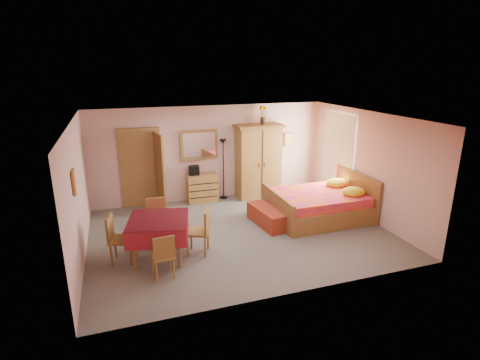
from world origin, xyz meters
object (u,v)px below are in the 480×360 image
object	(u,v)px
sunflower_vase	(263,115)
chair_west	(122,239)
bench	(267,217)
chest_of_drawers	(202,188)
floor_lamp	(223,169)
dining_table	(159,238)
wardrobe	(258,161)
chair_north	(158,221)
chair_south	(163,255)
bed	(318,197)
stereo	(194,170)
chair_east	(198,231)
wall_mirror	(199,145)

from	to	relation	value
sunflower_vase	chair_west	xyz separation A→B (m)	(-3.97, -2.76, -1.85)
bench	chest_of_drawers	bearing A→B (deg)	117.83
floor_lamp	dining_table	bearing A→B (deg)	-126.27
wardrobe	chair_north	world-z (taller)	wardrobe
chest_of_drawers	chair_south	bearing A→B (deg)	-112.98
bed	stereo	bearing A→B (deg)	142.01
dining_table	chair_west	bearing A→B (deg)	173.77
stereo	chair_east	bearing A→B (deg)	-100.82
chair_east	stereo	bearing A→B (deg)	12.40
wall_mirror	sunflower_vase	xyz separation A→B (m)	(1.76, -0.21, 0.78)
chest_of_drawers	floor_lamp	world-z (taller)	floor_lamp
chair_west	chair_east	world-z (taller)	chair_west
floor_lamp	chair_north	bearing A→B (deg)	-133.36
stereo	dining_table	xyz separation A→B (m)	(-1.31, -2.88, -0.49)
chest_of_drawers	chair_east	size ratio (longest dim) A/B	0.88
wall_mirror	dining_table	size ratio (longest dim) A/B	0.94
stereo	chair_east	xyz separation A→B (m)	(-0.56, -2.92, -0.43)
chair_north	chair_west	distance (m)	0.98
dining_table	sunflower_vase	bearing A→B (deg)	40.95
stereo	wardrobe	size ratio (longest dim) A/B	0.13
chest_of_drawers	bench	distance (m)	2.32
wall_mirror	bed	distance (m)	3.46
chest_of_drawers	wardrobe	size ratio (longest dim) A/B	0.40
floor_lamp	chair_east	size ratio (longest dim) A/B	1.81
chair_east	floor_lamp	bearing A→B (deg)	-2.04
chest_of_drawers	chair_east	bearing A→B (deg)	-104.25
floor_lamp	chair_east	xyz separation A→B (m)	(-1.40, -2.97, -0.38)
dining_table	chair_east	world-z (taller)	chair_east
sunflower_vase	chair_east	xyz separation A→B (m)	(-2.52, -2.88, -1.86)
wall_mirror	wardrobe	world-z (taller)	wardrobe
chair_east	dining_table	bearing A→B (deg)	109.84
bed	chair_north	distance (m)	3.89
sunflower_vase	chest_of_drawers	bearing A→B (deg)	179.88
sunflower_vase	chair_south	bearing A→B (deg)	-133.09
wall_mirror	dining_table	xyz separation A→B (m)	(-1.51, -3.05, -1.14)
stereo	chair_west	distance (m)	3.47
stereo	sunflower_vase	distance (m)	2.43
stereo	floor_lamp	size ratio (longest dim) A/B	0.16
floor_lamp	chair_south	size ratio (longest dim) A/B	2.03
chair_south	bench	bearing A→B (deg)	24.41
stereo	chair_north	bearing A→B (deg)	-120.01
wardrobe	chair_south	bearing A→B (deg)	-133.12
floor_lamp	wall_mirror	bearing A→B (deg)	169.20
dining_table	chair_north	distance (m)	0.71
stereo	bed	bearing A→B (deg)	-38.24
bed	chair_east	world-z (taller)	bed
chest_of_drawers	sunflower_vase	bearing A→B (deg)	0.51
wall_mirror	stereo	bearing A→B (deg)	-145.24
sunflower_vase	bed	bearing A→B (deg)	-71.73
chest_of_drawers	dining_table	world-z (taller)	dining_table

